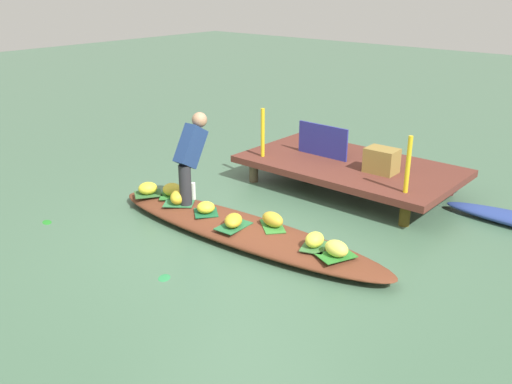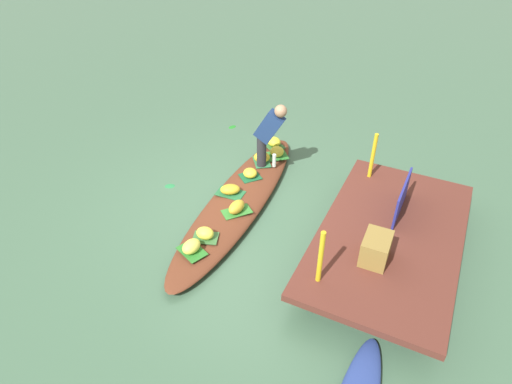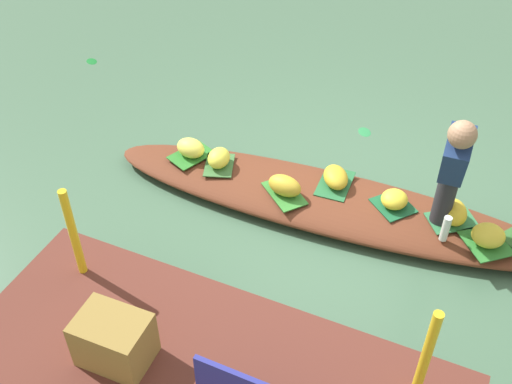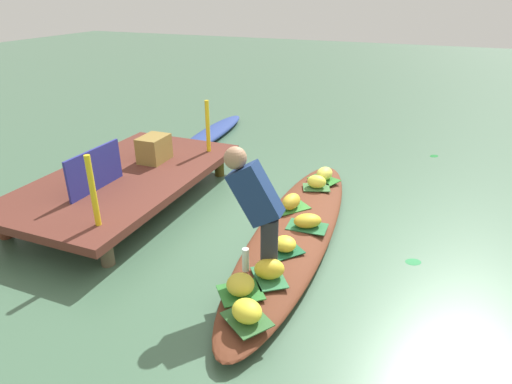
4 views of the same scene
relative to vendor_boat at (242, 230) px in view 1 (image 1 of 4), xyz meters
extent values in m
plane|color=#43674C|center=(0.00, 0.00, -0.10)|extent=(40.00, 40.00, 0.00)
cube|color=#5B2C23|center=(0.08, 2.34, 0.25)|extent=(3.20, 1.80, 0.10)
cylinder|color=brown|center=(-1.20, 1.62, 0.05)|extent=(0.14, 0.14, 0.30)
cylinder|color=#463A13|center=(1.36, 1.62, 0.05)|extent=(0.14, 0.14, 0.30)
cylinder|color=brown|center=(-1.20, 3.06, 0.05)|extent=(0.14, 0.14, 0.30)
cylinder|color=#582625|center=(1.36, 3.06, 0.05)|extent=(0.14, 0.14, 0.30)
ellipsoid|color=brown|center=(0.00, 0.00, 0.00)|extent=(4.12, 1.03, 0.19)
cube|color=#266939|center=(-0.01, -0.14, 0.10)|extent=(0.29, 0.45, 0.01)
ellipsoid|color=gold|center=(-0.01, -0.14, 0.18)|extent=(0.34, 0.37, 0.15)
cube|color=#2C7729|center=(1.35, 0.01, 0.10)|extent=(0.40, 0.46, 0.01)
ellipsoid|color=#EFE555|center=(1.35, 0.01, 0.19)|extent=(0.31, 0.25, 0.17)
cube|color=#3B6D37|center=(1.05, 0.04, 0.10)|extent=(0.36, 0.41, 0.01)
ellipsoid|color=#F1E745|center=(1.05, 0.04, 0.19)|extent=(0.22, 0.27, 0.17)
cube|color=#195B34|center=(-0.55, -0.07, 0.10)|extent=(0.43, 0.43, 0.01)
ellipsoid|color=yellow|center=(-0.55, -0.07, 0.17)|extent=(0.29, 0.29, 0.15)
cube|color=#368130|center=(0.35, 0.16, 0.10)|extent=(0.48, 0.46, 0.01)
ellipsoid|color=gold|center=(0.35, 0.16, 0.19)|extent=(0.33, 0.23, 0.18)
cube|color=#326431|center=(-1.63, -0.12, 0.10)|extent=(0.45, 0.47, 0.01)
ellipsoid|color=yellow|center=(-1.63, -0.12, 0.18)|extent=(0.33, 0.34, 0.17)
cube|color=#2F7343|center=(-1.04, -0.09, 0.10)|extent=(0.47, 0.44, 0.01)
ellipsoid|color=gold|center=(-1.04, -0.09, 0.19)|extent=(0.30, 0.33, 0.19)
cube|color=#2C752E|center=(-1.34, 0.07, 0.10)|extent=(0.48, 0.48, 0.01)
ellipsoid|color=gold|center=(-1.34, 0.07, 0.19)|extent=(0.33, 0.32, 0.17)
cylinder|color=#28282D|center=(-0.94, -0.05, 0.37)|extent=(0.16, 0.16, 0.55)
cube|color=navy|center=(-0.95, 0.09, 0.87)|extent=(0.20, 0.51, 0.59)
sphere|color=#9E7556|center=(-0.96, 0.27, 1.18)|extent=(0.20, 0.20, 0.20)
cylinder|color=silver|center=(-1.02, 0.16, 0.21)|extent=(0.06, 0.06, 0.24)
cube|color=navy|center=(-0.42, 2.34, 0.55)|extent=(0.88, 0.04, 0.50)
cylinder|color=yellow|center=(-1.12, 1.74, 0.68)|extent=(0.06, 0.06, 0.75)
cylinder|color=yellow|center=(1.28, 1.74, 0.68)|extent=(0.06, 0.06, 0.75)
cube|color=olive|center=(0.64, 2.25, 0.48)|extent=(0.45, 0.33, 0.35)
ellipsoid|color=#238225|center=(-2.24, -1.32, -0.09)|extent=(0.20, 0.16, 0.01)
ellipsoid|color=#298245|center=(0.03, -1.29, -0.09)|extent=(0.20, 0.21, 0.01)
camera|label=1|loc=(4.17, -4.63, 2.91)|focal=39.22mm
camera|label=2|loc=(4.83, 2.66, 4.29)|focal=31.20mm
camera|label=3|loc=(-1.07, 3.97, 3.65)|focal=43.55mm
camera|label=4|loc=(-4.15, -1.23, 2.50)|focal=30.93mm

